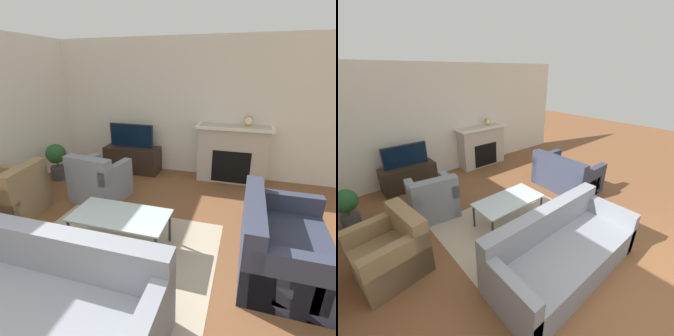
{
  "view_description": "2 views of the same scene",
  "coord_description": "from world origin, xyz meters",
  "views": [
    {
      "loc": [
        1.39,
        -0.31,
        2.13
      ],
      "look_at": [
        0.44,
        2.86,
        0.86
      ],
      "focal_mm": 28.0,
      "sensor_mm": 36.0,
      "label": 1
    },
    {
      "loc": [
        -2.17,
        -0.36,
        2.52
      ],
      "look_at": [
        0.31,
        2.59,
        0.83
      ],
      "focal_mm": 24.0,
      "sensor_mm": 36.0,
      "label": 2
    }
  ],
  "objects": [
    {
      "name": "armchair_accent",
      "position": [
        -0.9,
        3.25,
        0.3
      ],
      "size": [
        0.9,
        0.87,
        0.82
      ],
      "rotation": [
        0.0,
        0.0,
        3.0
      ],
      "color": "gray",
      "rests_on": "ground_plane"
    },
    {
      "name": "mantel_clock",
      "position": [
        1.43,
        4.72,
        1.21
      ],
      "size": [
        0.17,
        0.07,
        0.2
      ],
      "color": "#B79338",
      "rests_on": "fireplace"
    },
    {
      "name": "tv",
      "position": [
        -0.9,
        4.61,
        0.79
      ],
      "size": [
        0.95,
        0.06,
        0.5
      ],
      "color": "#232328",
      "rests_on": "tv_stand"
    },
    {
      "name": "couch_sectional",
      "position": [
        -0.11,
        0.93,
        0.29
      ],
      "size": [
        2.16,
        0.91,
        0.82
      ],
      "color": "gray",
      "rests_on": "ground_plane"
    },
    {
      "name": "fireplace",
      "position": [
        1.19,
        4.72,
        0.58
      ],
      "size": [
        1.42,
        0.47,
        1.11
      ],
      "color": "#BCB2A3",
      "rests_on": "ground_plane"
    },
    {
      "name": "couch_loveseat",
      "position": [
        1.89,
        2.34,
        0.29
      ],
      "size": [
        0.93,
        1.35,
        0.82
      ],
      "rotation": [
        0.0,
        0.0,
        1.57
      ],
      "color": "#33384C",
      "rests_on": "ground_plane"
    },
    {
      "name": "tv_stand",
      "position": [
        -0.9,
        4.62,
        0.27
      ],
      "size": [
        1.18,
        0.46,
        0.55
      ],
      "color": "#2D2319",
      "rests_on": "ground_plane"
    },
    {
      "name": "wall_back",
      "position": [
        0.0,
        4.96,
        1.35
      ],
      "size": [
        8.18,
        0.06,
        2.7
      ],
      "color": "silver",
      "rests_on": "ground_plane"
    },
    {
      "name": "area_rug",
      "position": [
        0.03,
        2.09,
        0.0
      ],
      "size": [
        2.39,
        1.82,
        0.0
      ],
      "color": "#B7A88E",
      "rests_on": "ground_plane"
    },
    {
      "name": "potted_plant",
      "position": [
        -2.17,
        3.79,
        0.42
      ],
      "size": [
        0.39,
        0.39,
        0.73
      ],
      "color": "#47474C",
      "rests_on": "ground_plane"
    },
    {
      "name": "armchair_by_window",
      "position": [
        -1.86,
        2.37,
        0.3
      ],
      "size": [
        0.91,
        0.94,
        0.82
      ],
      "rotation": [
        0.0,
        0.0,
        -1.44
      ],
      "color": "#8C704C",
      "rests_on": "ground_plane"
    },
    {
      "name": "coffee_table",
      "position": [
        0.03,
        2.18,
        0.41
      ],
      "size": [
        1.19,
        0.62,
        0.45
      ],
      "color": "#333338",
      "rests_on": "ground_plane"
    }
  ]
}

